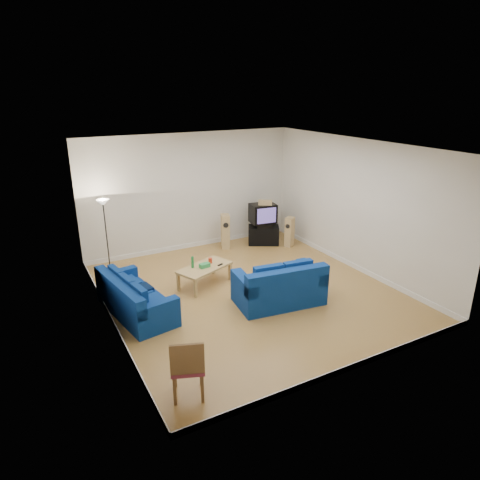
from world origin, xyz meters
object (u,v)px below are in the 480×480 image
tv_stand (263,235)px  television (263,213)px  coffee_table (205,269)px  sofa_three_seat (134,301)px  sofa_loveseat (280,289)px

tv_stand → television: (-0.00, 0.05, 0.64)m
coffee_table → television: (2.63, 1.78, 0.50)m
sofa_three_seat → tv_stand: (4.42, 2.27, -0.03)m
sofa_loveseat → coffee_table: size_ratio=1.35×
coffee_table → television: television is taller
tv_stand → sofa_loveseat: bearing=-86.9°
sofa_loveseat → coffee_table: 1.87m
tv_stand → television: television is taller
sofa_loveseat → coffee_table: (-1.02, 1.56, 0.07)m
sofa_three_seat → coffee_table: (1.79, 0.54, 0.11)m
coffee_table → sofa_loveseat: bearing=-56.8°
tv_stand → sofa_three_seat: bearing=-123.7°
sofa_three_seat → television: (4.42, 2.32, 0.62)m
sofa_loveseat → sofa_three_seat: bearing=167.3°
sofa_loveseat → tv_stand: 3.66m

